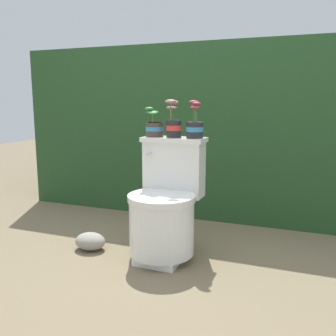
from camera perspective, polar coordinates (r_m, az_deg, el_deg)
ground_plane at (r=2.44m, az=1.03°, el=-13.65°), size 12.00×12.00×0.00m
hedge_backdrop at (r=3.49m, az=8.45°, el=5.76°), size 3.50×0.95×1.45m
toilet at (r=2.38m, az=-0.44°, el=-6.25°), size 0.42×0.52×0.75m
potted_plant_left at (r=2.50m, az=-2.13°, el=6.32°), size 0.12×0.12×0.19m
potted_plant_midleft at (r=2.44m, az=0.85°, el=6.71°), size 0.11×0.11×0.24m
potted_plant_middle at (r=2.39m, az=4.10°, el=6.26°), size 0.11×0.11×0.24m
garden_stone at (r=2.61m, az=-11.77°, el=-10.87°), size 0.21×0.17×0.12m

